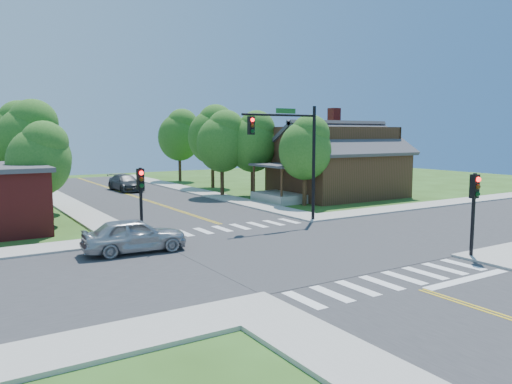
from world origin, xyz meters
TOP-DOWN VIEW (x-y plane):
  - ground at (0.00, 0.00)m, footprint 100.00×100.00m
  - road_ns at (0.00, 0.00)m, footprint 10.00×90.00m
  - road_ew at (0.00, 0.00)m, footprint 90.00×10.00m
  - intersection_patch at (0.00, 0.00)m, footprint 10.20×10.20m
  - sidewalk_ne at (15.82, 15.82)m, footprint 40.00×40.00m
  - crosswalk_north at (0.00, 6.20)m, footprint 8.85×2.00m
  - crosswalk_south at (0.00, -6.20)m, footprint 8.85×2.00m
  - centerline at (0.00, 0.00)m, footprint 0.30×90.00m
  - stop_bar at (2.50, -7.60)m, footprint 4.60×0.45m
  - signal_mast_ne at (3.91, 5.59)m, footprint 5.30×0.42m
  - signal_pole_se at (5.60, -5.62)m, footprint 0.34×0.42m
  - signal_pole_nw at (-5.60, 5.58)m, footprint 0.34×0.42m
  - house_ne at (15.11, 14.23)m, footprint 13.05×8.80m
  - tree_e_a at (9.45, 11.30)m, footprint 4.09×3.88m
  - tree_e_b at (9.10, 18.36)m, footprint 4.43×4.20m
  - tree_e_c at (9.23, 26.27)m, footprint 4.96×4.71m
  - tree_e_d at (9.25, 34.61)m, footprint 4.91×4.66m
  - tree_w_a at (-9.11, 13.20)m, footprint 3.70×3.51m
  - tree_w_b at (-8.64, 20.11)m, footprint 4.69×4.45m
  - tree_w_c at (-8.52, 28.26)m, footprint 4.90×4.65m
  - tree_w_d at (-9.16, 36.57)m, footprint 3.63×3.45m
  - tree_house at (6.70, 19.55)m, footprint 4.45×4.23m
  - tree_bldg at (-8.09, 17.83)m, footprint 3.69×3.50m
  - car_silver at (-6.74, 3.34)m, footprint 2.65×5.03m
  - car_dgrey at (0.70, 28.13)m, footprint 2.72×5.49m

SIDE VIEW (x-z plane):
  - ground at x=0.00m, z-range 0.00..0.00m
  - intersection_patch at x=0.00m, z-range -0.03..0.03m
  - stop_bar at x=2.50m, z-range -0.05..0.05m
  - road_ns at x=0.00m, z-range 0.00..0.04m
  - road_ew at x=0.00m, z-range 0.01..0.04m
  - crosswalk_north at x=0.00m, z-range 0.04..0.05m
  - crosswalk_south at x=0.00m, z-range 0.04..0.05m
  - centerline at x=0.00m, z-range 0.04..0.05m
  - sidewalk_ne at x=15.82m, z-range 0.00..0.14m
  - car_dgrey at x=0.70m, z-range 0.00..1.52m
  - car_silver at x=-6.74m, z-range 0.00..1.61m
  - signal_pole_se at x=5.60m, z-range 0.76..4.56m
  - signal_pole_nw at x=-5.60m, z-range 0.76..4.56m
  - house_ne at x=15.11m, z-range -0.23..6.88m
  - tree_w_d at x=-9.16m, z-range 0.95..7.12m
  - tree_bldg at x=-8.09m, z-range 0.97..7.24m
  - tree_w_a at x=-9.11m, z-range 0.97..7.26m
  - tree_e_a at x=9.45m, z-range 1.08..8.02m
  - signal_mast_ne at x=3.91m, z-range 1.25..8.45m
  - tree_e_b at x=9.10m, z-range 1.17..8.69m
  - tree_house at x=6.70m, z-range 1.17..8.74m
  - tree_w_b at x=-8.64m, z-range 1.24..9.21m
  - tree_w_c at x=-8.52m, z-range 1.29..9.62m
  - tree_e_d at x=9.25m, z-range 1.29..9.64m
  - tree_e_c at x=9.23m, z-range 1.31..9.75m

